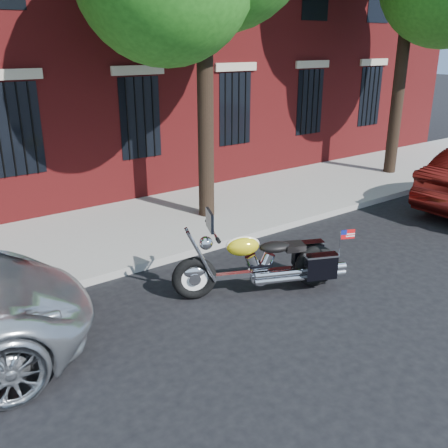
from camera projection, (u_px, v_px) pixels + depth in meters
ground at (273, 267)px, 9.38m from camera, size 120.00×120.00×0.00m
curb at (229, 241)px, 10.39m from camera, size 40.00×0.16×0.15m
sidewalk at (181, 217)px, 11.81m from camera, size 40.00×3.60×0.15m
motorcycle at (265, 264)px, 8.28m from camera, size 2.67×1.64×1.50m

